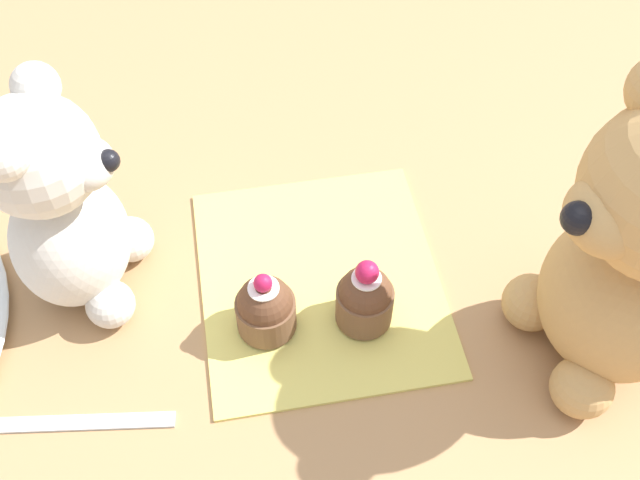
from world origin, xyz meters
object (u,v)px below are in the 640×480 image
Objects in this scene: teddy_bear_tan at (638,251)px; cupcake_near_cream_bear at (265,307)px; teaspoon at (85,422)px; cupcake_near_tan_bear at (365,298)px; teddy_bear_cream at (62,208)px.

teddy_bear_tan is 0.27m from cupcake_near_cream_bear.
teaspoon is (0.00, 0.39, -0.12)m from teddy_bear_tan.
teddy_bear_tan is 0.20m from cupcake_near_tan_bear.
teddy_bear_cream is at bearing 70.49° from cupcake_near_tan_bear.
teddy_bear_tan reaches higher than cupcake_near_tan_bear.
teaspoon is (-0.06, 0.14, -0.03)m from cupcake_near_cream_bear.
cupcake_near_cream_bear reaches higher than teaspoon.
teddy_bear_cream reaches higher than teaspoon.
teaspoon is at bearing -166.22° from teddy_bear_cream.
teddy_bear_cream is 0.16m from teaspoon.
cupcake_near_tan_bear reaches higher than cupcake_near_cream_bear.
teddy_bear_cream is 0.24m from cupcake_near_tan_bear.
teddy_bear_tan is 3.57× the size of cupcake_near_tan_bear.
cupcake_near_cream_bear is at bearing -101.59° from teddy_bear_cream.
cupcake_near_cream_bear is 0.08m from cupcake_near_tan_bear.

